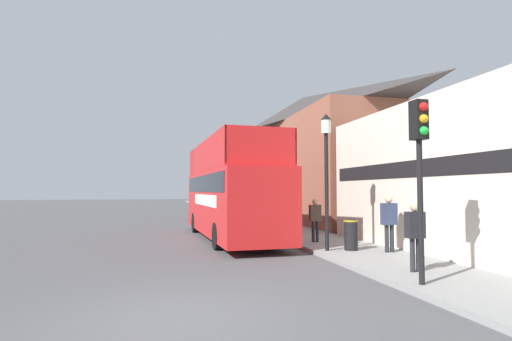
{
  "coord_description": "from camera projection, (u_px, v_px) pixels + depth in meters",
  "views": [
    {
      "loc": [
        -0.28,
        -6.76,
        2.11
      ],
      "look_at": [
        3.46,
        8.71,
        2.91
      ],
      "focal_mm": 28.0,
      "sensor_mm": 36.0,
      "label": 1
    }
  ],
  "objects": [
    {
      "name": "ground_plane",
      "position": [
        163.0,
        222.0,
        26.91
      ],
      "size": [
        144.0,
        144.0,
        0.0
      ],
      "primitive_type": "plane",
      "color": "#4C4C4F"
    },
    {
      "name": "sidewalk",
      "position": [
        262.0,
        223.0,
        25.43
      ],
      "size": [
        2.87,
        108.0,
        0.14
      ],
      "color": "gray",
      "rests_on": "ground_plane"
    },
    {
      "name": "brick_terrace_rear",
      "position": [
        303.0,
        157.0,
        30.87
      ],
      "size": [
        6.0,
        23.3,
        9.38
      ],
      "color": "#935642",
      "rests_on": "ground_plane"
    },
    {
      "name": "tour_bus",
      "position": [
        230.0,
        196.0,
        17.59
      ],
      "size": [
        2.9,
        10.39,
        4.22
      ],
      "rotation": [
        0.0,
        0.0,
        0.04
      ],
      "color": "red",
      "rests_on": "ground_plane"
    },
    {
      "name": "parked_car_ahead_of_bus",
      "position": [
        222.0,
        213.0,
        24.97
      ],
      "size": [
        1.85,
        4.06,
        1.55
      ],
      "rotation": [
        0.0,
        0.0,
        0.01
      ],
      "color": "silver",
      "rests_on": "ground_plane"
    },
    {
      "name": "pedestrian_nearest",
      "position": [
        415.0,
        230.0,
        9.72
      ],
      "size": [
        0.44,
        0.24,
        1.68
      ],
      "color": "#232328",
      "rests_on": "sidewalk"
    },
    {
      "name": "pedestrian_second",
      "position": [
        389.0,
        218.0,
        12.79
      ],
      "size": [
        0.47,
        0.26,
        1.81
      ],
      "color": "#232328",
      "rests_on": "sidewalk"
    },
    {
      "name": "pedestrian_third",
      "position": [
        315.0,
        216.0,
        15.32
      ],
      "size": [
        0.43,
        0.24,
        1.64
      ],
      "color": "#232328",
      "rests_on": "sidewalk"
    },
    {
      "name": "traffic_signal",
      "position": [
        420.0,
        149.0,
        8.48
      ],
      "size": [
        0.28,
        0.42,
        3.9
      ],
      "color": "black",
      "rests_on": "sidewalk"
    },
    {
      "name": "lamp_post_nearest",
      "position": [
        326.0,
        155.0,
        13.26
      ],
      "size": [
        0.35,
        0.35,
        4.54
      ],
      "color": "black",
      "rests_on": "sidewalk"
    },
    {
      "name": "lamp_post_second",
      "position": [
        263.0,
        167.0,
        22.24
      ],
      "size": [
        0.35,
        0.35,
        4.75
      ],
      "color": "black",
      "rests_on": "sidewalk"
    },
    {
      "name": "lamp_post_third",
      "position": [
        231.0,
        172.0,
        31.13
      ],
      "size": [
        0.35,
        0.35,
        5.01
      ],
      "color": "black",
      "rests_on": "sidewalk"
    },
    {
      "name": "litter_bin",
      "position": [
        351.0,
        234.0,
        13.21
      ],
      "size": [
        0.48,
        0.48,
        1.01
      ],
      "color": "black",
      "rests_on": "sidewalk"
    }
  ]
}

